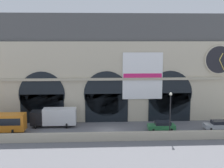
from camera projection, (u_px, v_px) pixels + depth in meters
ground_plane at (108, 130)px, 49.85m from camera, size 200.00×200.00×0.00m
quay_parapet_wall at (109, 137)px, 44.74m from camera, size 90.00×0.70×1.26m
station_building at (106, 69)px, 56.14m from camera, size 47.26×5.94×19.03m
box_truck_midwest at (54, 117)px, 51.65m from camera, size 7.50×2.91×3.12m
car_mideast at (162, 126)px, 49.53m from camera, size 4.40×2.22×1.55m
car_east at (218, 125)px, 49.98m from camera, size 4.40×2.22×1.55m
street_lamp_quayside at (170, 109)px, 45.44m from camera, size 0.44×0.44×6.90m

